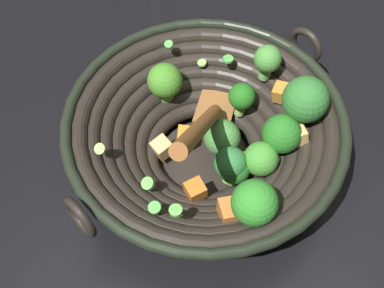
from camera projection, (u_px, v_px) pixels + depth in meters
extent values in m
plane|color=black|center=(204.00, 160.00, 0.70)|extent=(4.00, 4.00, 0.00)
cylinder|color=black|center=(204.00, 158.00, 0.70)|extent=(0.12, 0.12, 0.01)
torus|color=black|center=(204.00, 153.00, 0.68)|extent=(0.17, 0.17, 0.02)
torus|color=black|center=(204.00, 148.00, 0.68)|extent=(0.20, 0.20, 0.02)
torus|color=black|center=(205.00, 144.00, 0.67)|extent=(0.23, 0.23, 0.02)
torus|color=black|center=(205.00, 140.00, 0.66)|extent=(0.25, 0.25, 0.02)
torus|color=black|center=(205.00, 136.00, 0.65)|extent=(0.28, 0.28, 0.02)
torus|color=black|center=(205.00, 131.00, 0.64)|extent=(0.31, 0.31, 0.02)
torus|color=black|center=(205.00, 126.00, 0.63)|extent=(0.34, 0.34, 0.02)
torus|color=black|center=(205.00, 122.00, 0.63)|extent=(0.36, 0.36, 0.01)
torus|color=black|center=(306.00, 45.00, 0.70)|extent=(0.05, 0.04, 0.05)
torus|color=black|center=(80.00, 217.00, 0.56)|extent=(0.05, 0.04, 0.05)
cylinder|color=#6DA948|center=(166.00, 94.00, 0.70)|extent=(0.03, 0.03, 0.02)
sphere|color=#479028|center=(165.00, 81.00, 0.68)|extent=(0.05, 0.05, 0.05)
cylinder|color=#76AE49|center=(259.00, 170.00, 0.65)|extent=(0.02, 0.03, 0.02)
sphere|color=#449533|center=(261.00, 159.00, 0.63)|extent=(0.04, 0.04, 0.04)
cylinder|color=#558D48|center=(279.00, 146.00, 0.65)|extent=(0.02, 0.02, 0.02)
sphere|color=#267322|center=(282.00, 134.00, 0.63)|extent=(0.05, 0.05, 0.05)
cylinder|color=#79A341|center=(233.00, 178.00, 0.65)|extent=(0.02, 0.03, 0.02)
sphere|color=#277422|center=(234.00, 168.00, 0.63)|extent=(0.04, 0.04, 0.04)
cylinder|color=#87BD54|center=(229.00, 174.00, 0.65)|extent=(0.02, 0.02, 0.02)
sphere|color=#2F7B39|center=(230.00, 163.00, 0.63)|extent=(0.04, 0.04, 0.04)
cylinder|color=#66AC4E|center=(252.00, 215.00, 0.58)|extent=(0.02, 0.02, 0.02)
sphere|color=#308E2A|center=(255.00, 203.00, 0.55)|extent=(0.05, 0.05, 0.05)
cylinder|color=#74A64A|center=(221.00, 149.00, 0.69)|extent=(0.02, 0.02, 0.02)
sphere|color=#488A3E|center=(222.00, 138.00, 0.66)|extent=(0.05, 0.05, 0.05)
cylinder|color=#6EB251|center=(265.00, 72.00, 0.68)|extent=(0.02, 0.02, 0.02)
sphere|color=#4B943B|center=(268.00, 59.00, 0.66)|extent=(0.04, 0.04, 0.04)
cylinder|color=#58A33A|center=(301.00, 115.00, 0.65)|extent=(0.03, 0.03, 0.02)
sphere|color=#307730|center=(306.00, 99.00, 0.62)|extent=(0.06, 0.06, 0.06)
cylinder|color=#85AB55|center=(240.00, 108.00, 0.69)|extent=(0.02, 0.02, 0.02)
sphere|color=#216D1B|center=(242.00, 96.00, 0.67)|extent=(0.04, 0.04, 0.04)
cube|color=orange|center=(282.00, 93.00, 0.67)|extent=(0.03, 0.03, 0.03)
cube|color=#E9AE6C|center=(162.00, 147.00, 0.67)|extent=(0.03, 0.03, 0.03)
cube|color=orange|center=(196.00, 190.00, 0.62)|extent=(0.03, 0.03, 0.02)
cube|color=#C58627|center=(186.00, 137.00, 0.69)|extent=(0.03, 0.03, 0.03)
cube|color=orange|center=(231.00, 212.00, 0.58)|extent=(0.04, 0.04, 0.03)
cube|color=orange|center=(247.00, 165.00, 0.67)|extent=(0.04, 0.04, 0.03)
cube|color=#EAB561|center=(297.00, 135.00, 0.63)|extent=(0.03, 0.03, 0.03)
cylinder|color=#56B247|center=(169.00, 44.00, 0.68)|extent=(0.01, 0.01, 0.01)
cylinder|color=#6BC651|center=(176.00, 210.00, 0.55)|extent=(0.02, 0.02, 0.01)
cylinder|color=#99D166|center=(100.00, 149.00, 0.60)|extent=(0.02, 0.02, 0.01)
cylinder|color=#56B247|center=(228.00, 59.00, 0.69)|extent=(0.02, 0.02, 0.00)
cylinder|color=#6BC651|center=(217.00, 123.00, 0.70)|extent=(0.02, 0.02, 0.01)
cylinder|color=#6BC651|center=(148.00, 184.00, 0.60)|extent=(0.02, 0.02, 0.01)
cylinder|color=#6BC651|center=(274.00, 159.00, 0.64)|extent=(0.01, 0.02, 0.01)
cylinder|color=#56B247|center=(155.00, 208.00, 0.57)|extent=(0.02, 0.02, 0.01)
cylinder|color=#99D166|center=(202.00, 63.00, 0.71)|extent=(0.01, 0.01, 0.00)
cube|color=brown|center=(216.00, 107.00, 0.71)|extent=(0.06, 0.07, 0.01)
cylinder|color=#945729|center=(197.00, 127.00, 0.56)|extent=(0.03, 0.18, 0.17)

